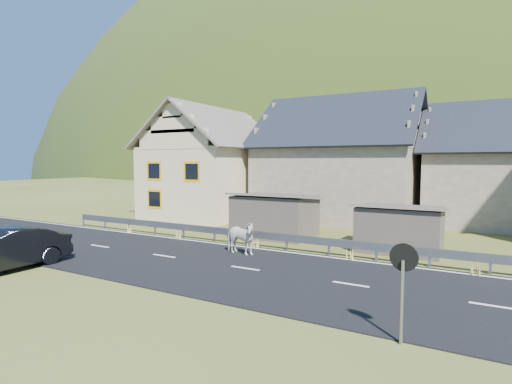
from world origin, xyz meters
The scene contains 14 objects.
ground centered at (0.00, 0.00, 0.00)m, with size 160.00×160.00×0.00m, color #424415.
road centered at (0.00, 0.00, 0.02)m, with size 60.00×7.00×0.04m, color black.
lane_markings centered at (0.00, 0.00, 0.04)m, with size 60.00×6.60×0.01m, color silver.
guardrail centered at (0.00, 3.68, 0.56)m, with size 28.10×0.09×0.75m.
shed_left centered at (-2.00, 6.50, 1.10)m, with size 4.30×3.30×2.40m, color brown.
shed_right centered at (4.50, 6.00, 1.00)m, with size 3.80×2.90×2.20m, color brown.
house_cream centered at (-10.00, 12.00, 4.36)m, with size 7.80×9.80×8.30m.
house_stone_a centered at (-1.00, 15.00, 4.63)m, with size 10.80×9.80×8.90m.
house_stone_b centered at (9.00, 17.00, 4.24)m, with size 9.80×8.80×8.10m.
mountain centered at (5.00, 180.00, -20.00)m, with size 440.00×280.00×260.00m, color #1E310C.
conifer_patch centered at (-55.00, 110.00, 6.00)m, with size 76.00×50.00×28.00m, color black.
horse centered at (-1.40, 1.85, 0.78)m, with size 1.75×0.80×1.48m, color silver.
car centered at (-7.68, -4.58, 0.77)m, with size 1.64×4.70×1.55m, color black.
traffic_mirror centered at (6.15, -3.54, 1.65)m, with size 0.63×0.20×2.25m.
Camera 1 is at (7.52, -12.61, 4.04)m, focal length 28.00 mm.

